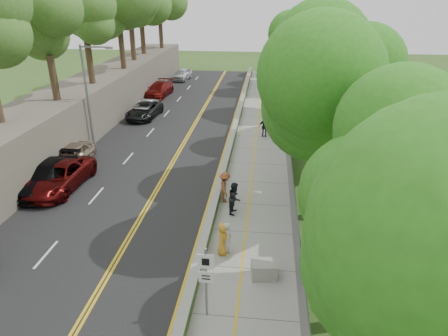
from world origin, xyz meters
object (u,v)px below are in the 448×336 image
signpost (206,275)px  person_far (265,127)px  painter_0 (223,239)px  car_2 (59,176)px  concrete_block (264,269)px  streetlight (89,91)px  construction_barrel (268,122)px

signpost → person_far: signpost is taller
painter_0 → car_2: bearing=64.1°
signpost → concrete_block: signpost is taller
streetlight → car_2: streetlight is taller
signpost → person_far: (1.85, 21.01, -1.01)m
car_2 → painter_0: bearing=-24.9°
streetlight → painter_0: 17.88m
streetlight → concrete_block: streetlight is taller
streetlight → painter_0: streetlight is taller
signpost → concrete_block: (2.15, 2.55, -1.55)m
construction_barrel → person_far: person_far is taller
construction_barrel → concrete_block: bearing=-90.0°
concrete_block → car_2: 14.94m
streetlight → person_far: size_ratio=4.42×
construction_barrel → concrete_block: size_ratio=0.77×
streetlight → concrete_block: size_ratio=7.31×
person_far → signpost: bearing=78.9°
signpost → painter_0: size_ratio=1.86×
signpost → construction_barrel: size_ratio=3.67×
construction_barrel → car_2: bearing=-132.6°
car_2 → concrete_block: bearing=-26.4°
concrete_block → streetlight: bearing=133.4°
streetlight → construction_barrel: streetlight is taller
painter_0 → person_far: bearing=-4.0°
streetlight → construction_barrel: (13.66, 6.96, -4.17)m
signpost → construction_barrel: signpost is taller
car_2 → construction_barrel: bearing=49.9°
streetlight → person_far: streetlight is taller
concrete_block → person_far: bearing=90.9°
signpost → painter_0: bearing=87.4°
signpost → painter_0: signpost is taller
car_2 → person_far: size_ratio=3.23×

